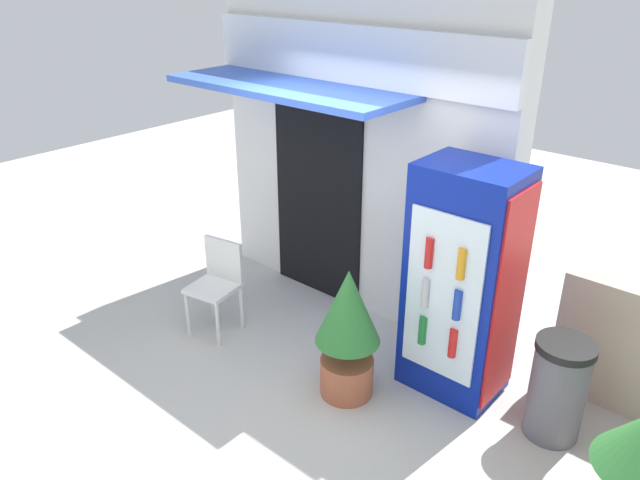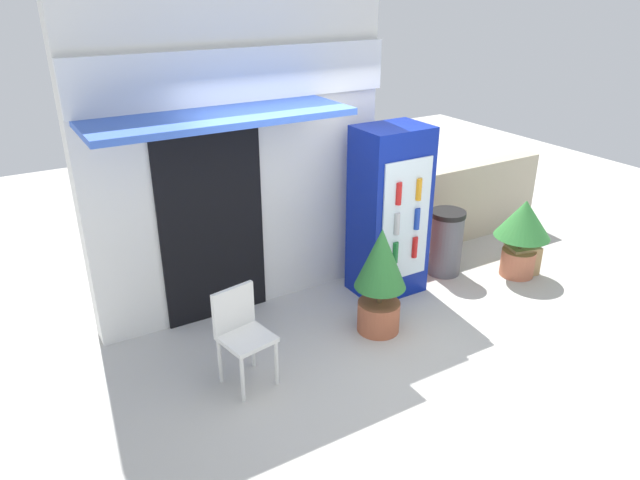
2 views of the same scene
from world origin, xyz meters
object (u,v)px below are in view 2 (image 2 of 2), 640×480
Objects in this scene: plastic_chair at (241,329)px; potted_plant_near_shop at (380,274)px; potted_plant_curbside at (523,228)px; cardboard_box at (521,259)px; drink_cooler at (390,212)px; trash_bin at (445,242)px.

plastic_chair is 0.79× the size of potted_plant_near_shop.
potted_plant_curbside is (3.71, 0.17, 0.09)m from plastic_chair.
plastic_chair is 1.53m from potted_plant_near_shop.
potted_plant_near_shop reaches higher than potted_plant_curbside.
cardboard_box is at bearing 3.65° from potted_plant_near_shop.
cardboard_box is (1.66, -0.52, -0.78)m from drink_cooler.
drink_cooler reaches higher than plastic_chair.
cardboard_box is (0.08, 0.01, -0.44)m from potted_plant_curbside.
drink_cooler is at bearing 18.29° from plastic_chair.
drink_cooler is 2.16× the size of plastic_chair.
potted_plant_near_shop is 1.61m from trash_bin.
plastic_chair is 3.06m from trash_bin.
trash_bin is at bearing 145.00° from potted_plant_curbside.
drink_cooler reaches higher than trash_bin.
drink_cooler is 5.12× the size of cardboard_box.
trash_bin is at bearing -1.61° from drink_cooler.
potted_plant_near_shop reaches higher than plastic_chair.
potted_plant_near_shop reaches higher than trash_bin.
plastic_chair is 3.81m from cardboard_box.
potted_plant_curbside is 0.91m from trash_bin.
cardboard_box is at bearing 2.74° from plastic_chair.
trash_bin is (2.98, 0.68, -0.12)m from plastic_chair.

